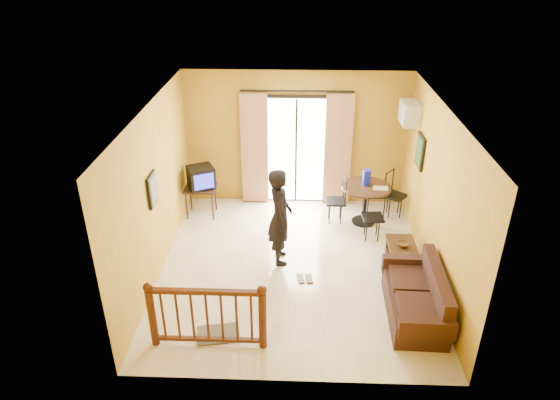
{
  "coord_description": "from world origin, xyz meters",
  "views": [
    {
      "loc": [
        0.03,
        -7.08,
        5.01
      ],
      "look_at": [
        -0.24,
        0.2,
        1.2
      ],
      "focal_mm": 32.0,
      "sensor_mm": 36.0,
      "label": 1
    }
  ],
  "objects_px": {
    "coffee_table": "(402,253)",
    "television": "(201,177)",
    "standing_person": "(280,217)",
    "dining_table": "(366,194)",
    "sofa": "(418,299)"
  },
  "relations": [
    {
      "from": "television",
      "to": "standing_person",
      "type": "xyz_separation_m",
      "value": [
        1.62,
        -1.56,
        0.03
      ]
    },
    {
      "from": "coffee_table",
      "to": "standing_person",
      "type": "relative_size",
      "value": 0.49
    },
    {
      "from": "coffee_table",
      "to": "television",
      "type": "bearing_deg",
      "value": 155.91
    },
    {
      "from": "television",
      "to": "coffee_table",
      "type": "height_order",
      "value": "television"
    },
    {
      "from": "dining_table",
      "to": "standing_person",
      "type": "height_order",
      "value": "standing_person"
    },
    {
      "from": "dining_table",
      "to": "standing_person",
      "type": "xyz_separation_m",
      "value": [
        -1.62,
        -1.38,
        0.24
      ]
    },
    {
      "from": "dining_table",
      "to": "coffee_table",
      "type": "xyz_separation_m",
      "value": [
        0.48,
        -1.48,
        -0.38
      ]
    },
    {
      "from": "television",
      "to": "dining_table",
      "type": "relative_size",
      "value": 0.66
    },
    {
      "from": "standing_person",
      "to": "dining_table",
      "type": "bearing_deg",
      "value": -58.46
    },
    {
      "from": "dining_table",
      "to": "sofa",
      "type": "bearing_deg",
      "value": -80.12
    },
    {
      "from": "sofa",
      "to": "dining_table",
      "type": "bearing_deg",
      "value": 101.61
    },
    {
      "from": "television",
      "to": "coffee_table",
      "type": "relative_size",
      "value": 0.74
    },
    {
      "from": "standing_person",
      "to": "television",
      "type": "bearing_deg",
      "value": 37.11
    },
    {
      "from": "television",
      "to": "coffee_table",
      "type": "xyz_separation_m",
      "value": [
        3.72,
        -1.66,
        -0.59
      ]
    },
    {
      "from": "dining_table",
      "to": "coffee_table",
      "type": "height_order",
      "value": "dining_table"
    }
  ]
}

